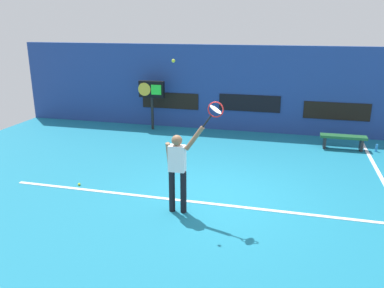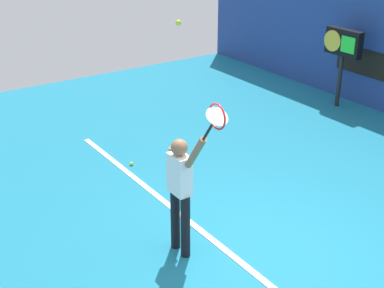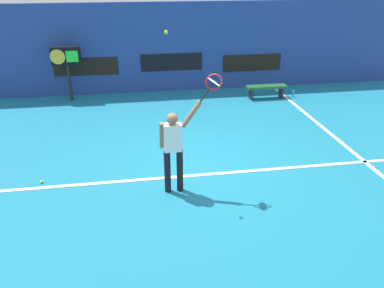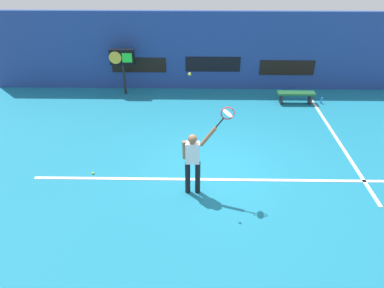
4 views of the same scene
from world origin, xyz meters
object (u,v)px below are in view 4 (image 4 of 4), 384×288
Objects in this scene: tennis_racket at (227,114)px; scoreboard_clock at (122,59)px; spare_ball at (93,173)px; tennis_ball at (190,74)px; water_bottle at (321,101)px; tennis_player at (193,159)px; court_bench at (296,95)px.

scoreboard_clock is (-3.58, 6.24, -0.80)m from tennis_racket.
tennis_ball is at bearing -14.14° from spare_ball.
tennis_racket is 2.48× the size of water_bottle.
tennis_ball reaches higher than tennis_player.
tennis_player is 1.05× the size of scoreboard_clock.
tennis_player is 7.32m from water_bottle.
spare_ball is (-7.60, -4.70, -0.09)m from water_bottle.
court_bench is (6.68, -0.82, -1.09)m from scoreboard_clock.
court_bench is at bearing 180.00° from water_bottle.
scoreboard_clock is 6.81m from court_bench.
scoreboard_clock is (-2.83, 6.24, 0.42)m from tennis_player.
spare_ball is (0.08, -5.52, -1.39)m from scoreboard_clock.
tennis_racket is 4.20m from spare_ball.
tennis_ball is 4.16m from spare_ball.
scoreboard_clock is 7.83m from water_bottle.
tennis_ball is 0.04× the size of scoreboard_clock.
tennis_racket is at bearing -119.67° from court_bench.
tennis_player is at bearing 179.68° from tennis_racket.
court_bench is at bearing 53.94° from tennis_ball.
tennis_player is 3.01m from spare_ball.
tennis_ball is (-0.07, 0.04, 2.14)m from tennis_player.
tennis_player is at bearing -131.78° from water_bottle.
tennis_ball is at bearing 176.88° from tennis_racket.
tennis_player is 1.37× the size of court_bench.
tennis_ball is 7.00m from scoreboard_clock.
tennis_player is 28.13× the size of tennis_ball.
court_bench is (3.92, 5.38, -2.81)m from tennis_ball.
scoreboard_clock is at bearing 173.01° from court_bench.
spare_ball is (-2.75, 0.72, -0.97)m from tennis_player.
water_bottle is at bearing 52.99° from tennis_racket.
tennis_racket is 1.24m from tennis_ball.
water_bottle reaches higher than spare_ball.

